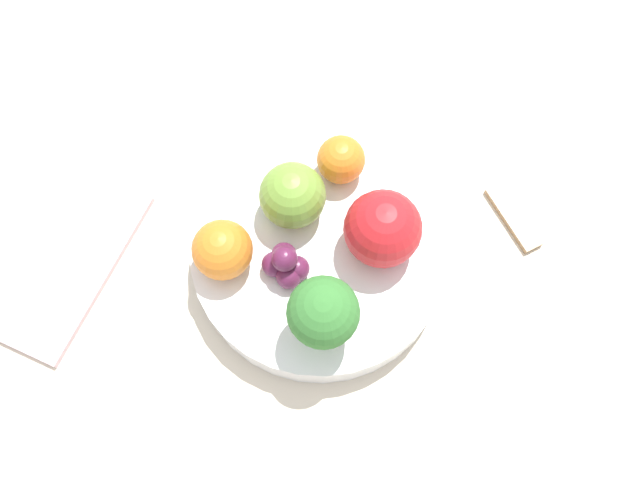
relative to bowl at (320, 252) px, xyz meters
The scene contains 11 objects.
ground_plane 0.04m from the bowl, ahead, with size 6.00×6.00×0.00m, color gray.
table_surface 0.03m from the bowl, ahead, with size 1.20×1.20×0.02m.
bowl is the anchor object (origin of this frame).
broccoli 0.08m from the bowl, 91.75° to the left, with size 0.05×0.05×0.07m.
apple_red 0.05m from the bowl, 57.34° to the right, with size 0.05×0.05×0.05m.
apple_green 0.06m from the bowl, behind, with size 0.06×0.06×0.06m.
orange_front 0.08m from the bowl, ahead, with size 0.04×0.04×0.04m.
orange_back 0.07m from the bowl, 106.30° to the right, with size 0.04×0.04×0.04m.
grape_cluster 0.04m from the bowl, 36.93° to the left, with size 0.04×0.04×0.03m.
napkin 0.22m from the bowl, ahead, with size 0.17×0.19×0.01m.
spoon 0.16m from the bowl, 169.30° to the right, with size 0.04×0.06×0.01m.
Camera 1 is at (0.01, 0.17, 0.49)m, focal length 35.00 mm.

